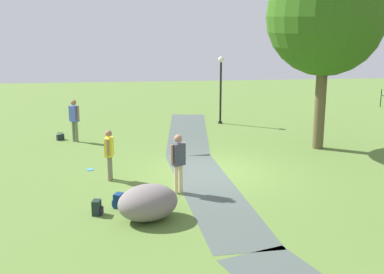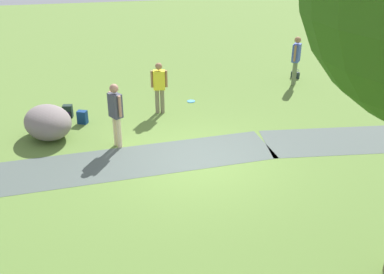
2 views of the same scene
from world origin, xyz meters
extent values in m
plane|color=#587734|center=(0.00, 0.00, 0.00)|extent=(48.00, 48.00, 0.00)
cube|color=#47524C|center=(1.95, -0.24, 0.00)|extent=(8.10, 2.28, 0.01)
ellipsoid|color=slate|center=(3.82, -2.15, 0.46)|extent=(1.80, 1.97, 0.92)
cylinder|color=#64724F|center=(-4.64, -4.94, 0.43)|extent=(0.13, 0.13, 0.86)
cylinder|color=#64724F|center=(-4.74, -5.07, 0.43)|extent=(0.13, 0.13, 0.86)
cube|color=#425AAB|center=(-4.69, -5.00, 1.19)|extent=(0.41, 0.43, 0.65)
cylinder|color=#936B45|center=(-4.56, -4.83, 1.22)|extent=(0.08, 0.08, 0.58)
cylinder|color=#936B45|center=(-4.83, -5.18, 1.22)|extent=(0.08, 0.08, 0.58)
sphere|color=#936B45|center=(-4.69, -5.00, 1.66)|extent=(0.23, 0.23, 0.23)
cylinder|color=beige|center=(1.99, -1.29, 0.43)|extent=(0.13, 0.13, 0.87)
cylinder|color=beige|center=(1.91, -1.15, 0.43)|extent=(0.13, 0.13, 0.87)
cube|color=#404351|center=(1.95, -1.22, 1.19)|extent=(0.39, 0.43, 0.65)
cylinder|color=#A77660|center=(2.06, -1.41, 1.23)|extent=(0.08, 0.08, 0.58)
cylinder|color=#A77660|center=(1.84, -1.03, 1.23)|extent=(0.08, 0.08, 0.58)
sphere|color=#A77660|center=(1.95, -1.22, 1.66)|extent=(0.23, 0.23, 0.23)
cylinder|color=#756F53|center=(0.44, -3.28, 0.40)|extent=(0.13, 0.13, 0.79)
cylinder|color=#756F53|center=(0.60, -3.30, 0.40)|extent=(0.13, 0.13, 0.79)
cube|color=yellow|center=(0.52, -3.29, 1.09)|extent=(0.39, 0.29, 0.60)
cylinder|color=#936948|center=(0.30, -3.26, 1.13)|extent=(0.08, 0.08, 0.53)
cylinder|color=#936948|center=(0.73, -3.32, 1.13)|extent=(0.08, 0.08, 0.53)
sphere|color=#936948|center=(0.52, -3.29, 1.53)|extent=(0.22, 0.22, 0.22)
cube|color=#1B262A|center=(-5.04, -5.67, 0.12)|extent=(0.30, 0.32, 0.24)
torus|color=#1B262A|center=(-5.04, -5.67, 0.30)|extent=(0.38, 0.38, 0.02)
cube|color=navy|center=(2.91, -2.94, 0.20)|extent=(0.34, 0.29, 0.40)
cube|color=navy|center=(2.86, -3.06, 0.12)|extent=(0.20, 0.13, 0.18)
cube|color=black|center=(3.36, -3.50, 0.20)|extent=(0.31, 0.25, 0.40)
cube|color=#231737|center=(3.38, -3.37, 0.12)|extent=(0.20, 0.09, 0.18)
cylinder|color=#4191C9|center=(-0.63, -4.04, 0.01)|extent=(0.26, 0.26, 0.02)
camera|label=1|loc=(15.77, -2.30, 5.10)|focal=46.28mm
camera|label=2|loc=(2.16, 10.12, 5.73)|focal=43.04mm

